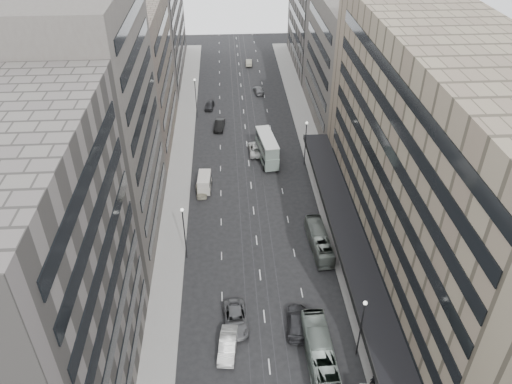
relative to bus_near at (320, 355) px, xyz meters
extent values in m
plane|color=black|center=(-5.41, 6.03, -1.55)|extent=(220.00, 220.00, 0.00)
cube|color=gray|center=(6.59, 43.53, -1.47)|extent=(4.00, 125.00, 0.15)
cube|color=gray|center=(-17.41, 43.53, -1.47)|extent=(4.00, 125.00, 0.15)
cube|color=gray|center=(16.09, 14.03, 13.45)|extent=(15.00, 60.00, 30.00)
cube|color=black|center=(6.59, 14.03, 2.45)|extent=(4.40, 60.00, 0.50)
cube|color=#534D48|center=(16.09, 58.03, 10.45)|extent=(15.00, 28.00, 24.00)
cube|color=#615D57|center=(16.09, 88.03, 12.45)|extent=(15.00, 32.00, 28.00)
cube|color=#615D57|center=(-26.91, -1.97, 13.45)|extent=(15.00, 28.00, 30.00)
cube|color=#534D48|center=(-26.91, 25.03, 15.45)|extent=(15.00, 26.00, 34.00)
cube|color=#6A6153|center=(-26.91, 52.03, 10.95)|extent=(15.00, 28.00, 25.00)
cube|color=#615D57|center=(-26.91, 85.03, 12.45)|extent=(15.00, 38.00, 28.00)
cylinder|color=#262628|center=(4.29, 1.03, 2.45)|extent=(0.16, 0.16, 8.00)
sphere|color=silver|center=(4.29, 1.03, 6.55)|extent=(0.44, 0.44, 0.44)
cylinder|color=#262628|center=(4.29, 41.03, 2.45)|extent=(0.16, 0.16, 8.00)
sphere|color=silver|center=(4.29, 41.03, 6.55)|extent=(0.44, 0.44, 0.44)
cylinder|color=#262628|center=(-15.11, 18.03, 2.45)|extent=(0.16, 0.16, 8.00)
sphere|color=silver|center=(-15.11, 18.03, 6.55)|extent=(0.44, 0.44, 0.44)
cylinder|color=#262628|center=(-15.11, 61.03, 2.45)|extent=(0.16, 0.16, 8.00)
sphere|color=silver|center=(-15.11, 61.03, 6.55)|extent=(0.44, 0.44, 0.44)
imported|color=gray|center=(0.00, 0.00, 0.00)|extent=(2.78, 11.16, 3.10)
imported|color=gray|center=(3.09, 18.76, -0.22)|extent=(2.69, 9.66, 2.67)
cube|color=gray|center=(-2.16, 42.62, 0.06)|extent=(3.57, 9.04, 2.25)
cube|color=gray|center=(-2.16, 42.62, 2.17)|extent=(3.47, 8.68, 1.95)
cube|color=silver|center=(-2.16, 42.62, 3.20)|extent=(3.57, 9.04, 0.12)
cylinder|color=black|center=(-2.96, 39.33, -1.06)|extent=(0.40, 1.00, 0.98)
cylinder|color=black|center=(-0.54, 39.64, -1.06)|extent=(0.40, 1.00, 0.98)
cylinder|color=black|center=(-3.78, 45.61, -1.06)|extent=(0.40, 1.00, 0.98)
cylinder|color=black|center=(-1.36, 45.92, -1.06)|extent=(0.40, 1.00, 0.98)
cube|color=beige|center=(-12.97, 34.14, -0.52)|extent=(2.18, 4.47, 1.35)
cube|color=beige|center=(-12.97, 34.14, 0.68)|extent=(2.14, 4.38, 1.06)
cylinder|color=black|center=(-14.03, 32.75, -1.20)|extent=(0.23, 0.71, 0.70)
cylinder|color=black|center=(-12.06, 32.65, -1.20)|extent=(0.23, 0.71, 0.70)
cylinder|color=black|center=(-13.88, 35.63, -1.20)|extent=(0.23, 0.71, 0.70)
cylinder|color=black|center=(-11.92, 35.54, -1.20)|extent=(0.23, 0.71, 0.70)
imported|color=#BABAB6|center=(-9.82, 2.45, -0.69)|extent=(2.45, 5.42, 1.72)
imported|color=#555557|center=(-8.83, 6.16, -0.73)|extent=(3.09, 6.04, 1.63)
imported|color=#28282B|center=(-1.78, 5.24, -0.69)|extent=(3.14, 6.16, 1.71)
imported|color=#B5B096|center=(-13.53, 33.09, -0.85)|extent=(1.99, 4.23, 1.40)
imported|color=black|center=(-10.49, 55.43, -0.72)|extent=(2.32, 5.19, 1.66)
imported|color=silver|center=(-3.81, 45.67, -0.73)|extent=(2.84, 5.93, 1.63)
imported|color=#5E5E61|center=(-1.62, 72.37, -0.86)|extent=(2.49, 4.94, 1.38)
imported|color=black|center=(-12.55, 64.97, -0.82)|extent=(2.28, 4.49, 1.46)
imported|color=#A09B85|center=(-2.84, 90.08, -0.83)|extent=(1.75, 4.42, 1.43)
imported|color=black|center=(4.93, -3.20, -0.48)|extent=(0.68, 0.45, 1.85)
camera|label=1|loc=(-8.99, -33.13, 44.49)|focal=35.00mm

